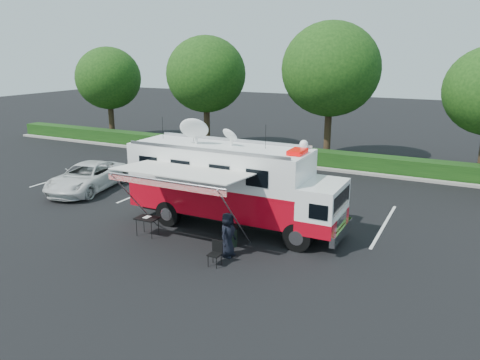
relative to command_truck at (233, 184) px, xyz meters
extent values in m
plane|color=black|center=(0.08, 0.00, -1.84)|extent=(120.00, 120.00, 0.00)
cube|color=#9E998E|center=(4.08, 11.00, -1.76)|extent=(60.00, 0.35, 0.15)
cube|color=black|center=(4.08, 11.90, -1.34)|extent=(60.00, 1.20, 1.00)
cylinder|color=black|center=(-17.92, 13.00, 0.16)|extent=(0.44, 0.44, 4.00)
ellipsoid|color=#14380F|center=(-17.92, 13.00, 3.12)|extent=(5.12, 5.12, 4.86)
cylinder|color=black|center=(-8.92, 13.00, 0.36)|extent=(0.44, 0.44, 4.40)
ellipsoid|color=#14380F|center=(-8.92, 13.00, 3.62)|extent=(5.63, 5.63, 5.35)
cylinder|color=black|center=(0.08, 13.00, 0.56)|extent=(0.44, 0.44, 4.80)
ellipsoid|color=#14380F|center=(0.08, 13.00, 4.11)|extent=(6.14, 6.14, 5.84)
cube|color=silver|center=(-12.42, 3.00, -1.84)|extent=(0.12, 5.50, 0.01)
cube|color=silver|center=(-6.42, 3.00, -1.84)|extent=(0.12, 5.50, 0.01)
cube|color=silver|center=(-0.42, 3.00, -1.84)|extent=(0.12, 5.50, 0.01)
cube|color=silver|center=(5.58, 3.00, -1.84)|extent=(0.12, 5.50, 0.01)
cube|color=black|center=(0.08, 0.00, -1.30)|extent=(8.40, 1.37, 0.29)
cylinder|color=black|center=(3.20, -1.07, -1.30)|extent=(1.07, 0.31, 1.07)
cylinder|color=black|center=(3.20, 1.07, -1.30)|extent=(1.07, 0.31, 1.07)
cylinder|color=black|center=(-2.46, -1.07, -1.30)|extent=(1.07, 0.31, 1.07)
cylinder|color=black|center=(-2.46, 1.07, -1.30)|extent=(1.07, 0.31, 1.07)
cube|color=silver|center=(4.52, 0.00, -1.25)|extent=(0.20, 2.44, 0.39)
cube|color=white|center=(3.79, 0.00, -0.33)|extent=(1.37, 2.44, 1.66)
cube|color=#BD0717|center=(3.79, 0.00, -0.91)|extent=(1.39, 2.46, 0.54)
cube|color=black|center=(4.42, 0.00, -0.03)|extent=(0.12, 2.14, 0.68)
cube|color=#BD0717|center=(-0.61, 0.00, -0.57)|extent=(7.42, 2.44, 1.17)
cube|color=#BD0717|center=(-0.61, 0.00, 0.02)|extent=(7.44, 2.46, 0.10)
cube|color=white|center=(-0.61, 0.00, 0.75)|extent=(7.42, 2.44, 1.37)
cube|color=white|center=(-0.61, 0.00, 1.47)|extent=(7.42, 2.44, 0.08)
cube|color=#CC0505|center=(2.71, 0.00, 1.61)|extent=(0.54, 0.93, 0.16)
sphere|color=white|center=(2.62, 0.98, 1.71)|extent=(0.33, 0.33, 0.33)
ellipsoid|color=white|center=(-1.68, -0.15, 2.16)|extent=(1.17, 1.17, 0.35)
ellipsoid|color=white|center=(-0.22, 0.20, 1.97)|extent=(0.68, 0.68, 0.20)
cylinder|color=black|center=(-3.63, 0.39, 1.97)|extent=(0.02, 0.02, 0.98)
cylinder|color=black|center=(-2.07, 0.39, 1.97)|extent=(0.02, 0.02, 0.98)
cylinder|color=black|center=(1.25, 0.39, 1.97)|extent=(0.02, 0.02, 0.98)
cube|color=silver|center=(-0.80, -2.39, 0.99)|extent=(4.88, 2.34, 0.20)
cube|color=red|center=(-0.80, -3.54, 0.82)|extent=(4.88, 0.04, 0.27)
cylinder|color=#B2B2B7|center=(-0.80, -3.56, 0.93)|extent=(4.88, 0.07, 0.07)
cylinder|color=#B2B2B7|center=(-2.99, -2.47, -0.45)|extent=(0.05, 2.53, 2.82)
cylinder|color=#B2B2B7|center=(1.39, -2.47, -0.45)|extent=(0.05, 2.53, 2.82)
imported|color=silver|center=(-9.23, 1.25, -1.84)|extent=(3.26, 5.45, 1.42)
imported|color=black|center=(1.17, -2.62, -1.84)|extent=(0.54, 0.81, 1.62)
cube|color=black|center=(-2.55, -2.36, -1.11)|extent=(0.91, 0.66, 0.04)
cylinder|color=black|center=(-2.92, -2.59, -1.48)|extent=(0.02, 0.02, 0.73)
cylinder|color=black|center=(-2.92, -2.13, -1.48)|extent=(0.02, 0.02, 0.73)
cylinder|color=black|center=(-2.19, -2.59, -1.48)|extent=(0.02, 0.02, 0.73)
cylinder|color=black|center=(-2.19, -2.13, -1.48)|extent=(0.02, 0.02, 0.73)
cube|color=silver|center=(-2.60, -2.31, -1.09)|extent=(0.23, 0.31, 0.01)
cube|color=black|center=(1.14, -3.51, -1.43)|extent=(0.42, 0.42, 0.04)
cube|color=black|center=(1.14, -3.31, -1.21)|extent=(0.41, 0.05, 0.45)
cylinder|color=black|center=(0.98, -3.68, -1.64)|extent=(0.02, 0.02, 0.41)
cylinder|color=black|center=(0.98, -3.35, -1.64)|extent=(0.02, 0.02, 0.41)
cylinder|color=black|center=(1.30, -3.68, -1.64)|extent=(0.02, 0.02, 0.41)
cylinder|color=black|center=(1.30, -3.35, -1.64)|extent=(0.02, 0.02, 0.41)
cylinder|color=black|center=(0.86, -1.76, -1.49)|extent=(0.45, 0.45, 0.70)
cylinder|color=black|center=(0.86, -1.76, -1.12)|extent=(0.49, 0.49, 0.04)
camera|label=1|loc=(8.45, -16.09, 5.20)|focal=35.00mm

